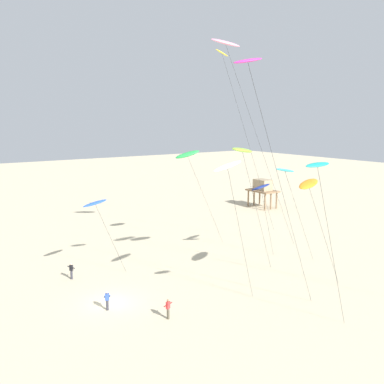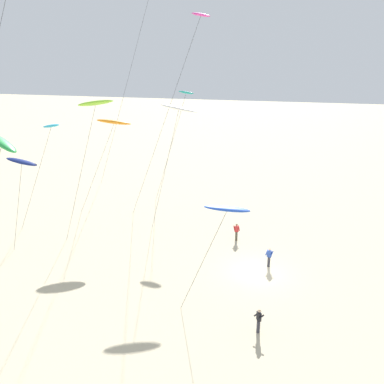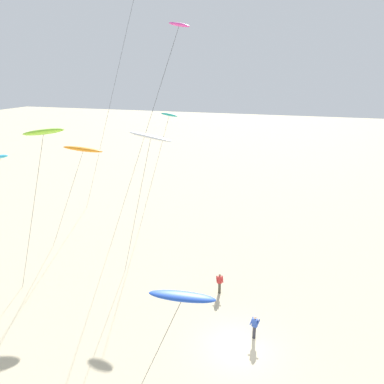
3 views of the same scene
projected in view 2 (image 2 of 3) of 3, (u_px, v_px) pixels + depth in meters
name	position (u px, v px, depth m)	size (l,w,h in m)	color
ground_plane	(257.00, 272.00, 32.19)	(260.00, 260.00, 0.00)	beige
kite_blue	(227.00, 209.00, 24.27)	(1.45, 4.52, 7.91)	blue
kite_orange	(114.00, 122.00, 40.07)	(2.16, 6.50, 10.63)	orange
kite_navy	(22.00, 162.00, 32.65)	(0.80, 3.56, 8.62)	navy
kite_cyan	(51.00, 127.00, 35.42)	(1.17, 5.93, 10.85)	#33BFE0
kite_teal	(185.00, 95.00, 43.04)	(0.99, 4.86, 12.93)	teal
kite_lime	(95.00, 104.00, 32.56)	(1.48, 5.72, 13.21)	#8CD833
kite_magenta	(199.00, 19.00, 36.14)	(1.47, 8.74, 20.17)	#D8339E
kite_green	(1.00, 143.00, 23.47)	(2.09, 6.85, 12.30)	green
kite_white	(179.00, 109.00, 35.66)	(1.30, 4.69, 12.41)	white
kite_flyer_nearest	(259.00, 320.00, 24.88)	(0.71, 0.70, 1.67)	#33333D
kite_flyer_middle	(269.00, 257.00, 32.74)	(0.64, 0.65, 1.67)	#33333D
kite_flyer_furthest	(236.00, 232.00, 37.44)	(0.66, 0.67, 1.67)	#4C4738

